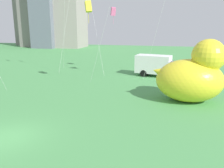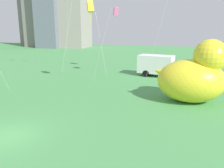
{
  "view_description": "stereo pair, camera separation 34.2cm",
  "coord_description": "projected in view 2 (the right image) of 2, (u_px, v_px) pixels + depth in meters",
  "views": [
    {
      "loc": [
        9.57,
        -11.55,
        6.81
      ],
      "look_at": [
        5.61,
        4.26,
        2.75
      ],
      "focal_mm": 37.97,
      "sensor_mm": 36.0,
      "label": 1
    },
    {
      "loc": [
        9.9,
        -11.46,
        6.81
      ],
      "look_at": [
        5.61,
        4.26,
        2.75
      ],
      "focal_mm": 37.97,
      "sensor_mm": 36.0,
      "label": 2
    }
  ],
  "objects": [
    {
      "name": "box_truck",
      "position": [
        161.0,
        66.0,
        31.89
      ],
      "size": [
        6.74,
        3.51,
        2.85
      ],
      "color": "white",
      "rests_on": "ground"
    },
    {
      "name": "kite_pink",
      "position": [
        116.0,
        12.0,
        33.16
      ],
      "size": [
        3.69,
        3.71,
        9.3
      ],
      "color": "silver",
      "rests_on": "ground"
    },
    {
      "name": "kite_yellow",
      "position": [
        90.0,
        7.0,
        25.09
      ],
      "size": [
        2.89,
        2.65,
        9.34
      ],
      "color": "silver",
      "rests_on": "ground"
    },
    {
      "name": "ground_plane",
      "position": [
        8.0,
        136.0,
        14.9
      ],
      "size": [
        140.0,
        140.0,
        0.0
      ],
      "primitive_type": "plane",
      "color": "#4D9753"
    },
    {
      "name": "giant_inflatable_duck",
      "position": [
        194.0,
        76.0,
        21.06
      ],
      "size": [
        6.86,
        4.4,
        5.69
      ],
      "color": "yellow",
      "rests_on": "ground"
    }
  ]
}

